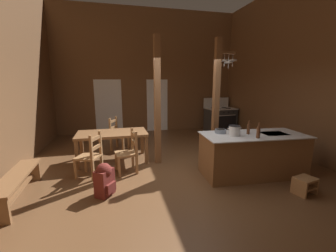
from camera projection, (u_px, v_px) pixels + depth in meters
ground_plane at (179, 177)px, 4.68m from camera, size 7.70×9.57×0.10m
wall_back at (148, 72)px, 8.44m from camera, size 7.70×0.14×4.66m
wall_right at (327, 66)px, 4.99m from camera, size 0.14×9.57×4.66m
glazed_door_back_left at (109, 107)px, 8.29m from camera, size 1.00×0.01×2.05m
glazed_panel_back_right at (157, 105)px, 8.71m from camera, size 0.84×0.01×2.05m
kitchen_island at (252, 154)px, 4.63m from camera, size 2.21×1.09×0.89m
stove_range at (220, 119)px, 8.70m from camera, size 1.21×0.91×1.32m
support_post_with_pot_rack at (217, 96)px, 5.43m from camera, size 0.57×0.21×3.01m
support_post_center at (157, 102)px, 5.10m from camera, size 0.14×0.14×3.01m
step_stool at (305, 184)px, 3.87m from camera, size 0.41×0.35×0.30m
dining_table at (112, 136)px, 5.39m from camera, size 1.72×0.93×0.74m
ladderback_chair_near_window at (118, 134)px, 6.37m from camera, size 0.59×0.59×0.95m
ladderback_chair_by_post at (91, 156)px, 4.52m from camera, size 0.58×0.58×0.95m
ladderback_chair_at_table_end at (128, 152)px, 4.76m from camera, size 0.50×0.50×0.95m
bench_along_left_wall at (17, 182)px, 3.66m from camera, size 0.42×1.59×0.44m
backpack at (104, 179)px, 3.79m from camera, size 0.38×0.39×0.60m
stockpot_on_counter at (234, 131)px, 4.42m from camera, size 0.30×0.23×0.21m
mixing_bowl_on_counter at (220, 131)px, 4.64m from camera, size 0.23×0.23×0.08m
bottle_tall_on_counter at (258, 132)px, 4.21m from camera, size 0.07×0.07×0.30m
bottle_short_on_counter at (248, 129)px, 4.54m from camera, size 0.06×0.06×0.29m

